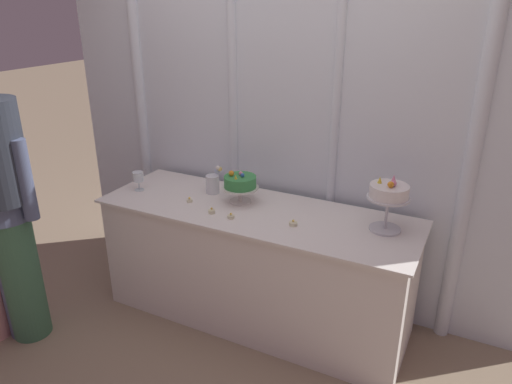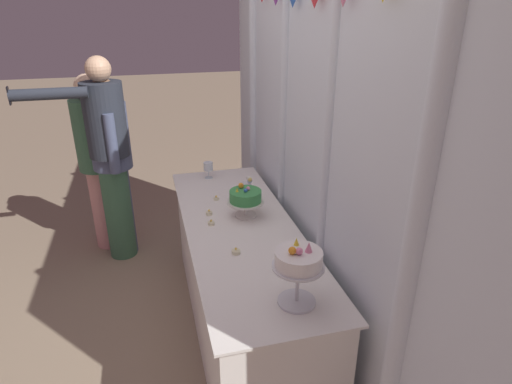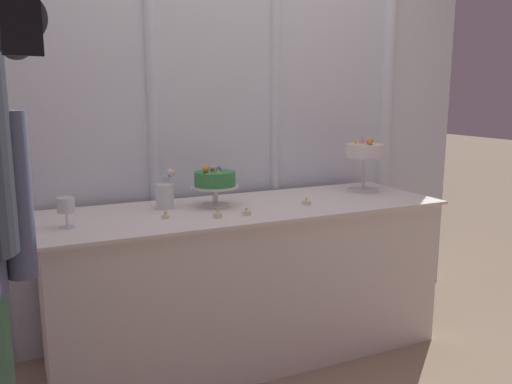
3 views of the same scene
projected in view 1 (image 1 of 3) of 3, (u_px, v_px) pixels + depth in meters
name	position (u px, v px, depth m)	size (l,w,h in m)	color
ground_plane	(249.00, 323.00, 3.20)	(24.00, 24.00, 0.00)	gray
draped_curtain	(285.00, 112.00, 3.10)	(3.42, 0.15, 2.57)	silver
cake_table	(256.00, 265.00, 3.13)	(2.04, 0.68, 0.80)	white
cake_display_nearleft	(240.00, 184.00, 3.04)	(0.24, 0.24, 0.21)	silver
cake_display_nearright	(389.00, 195.00, 2.64)	(0.24, 0.24, 0.32)	silver
wine_glass	(138.00, 177.00, 3.25)	(0.07, 0.07, 0.13)	silver
flower_vase	(213.00, 183.00, 3.21)	(0.11, 0.09, 0.20)	silver
tealight_far_left	(190.00, 200.00, 3.09)	(0.04, 0.04, 0.03)	beige
tealight_near_left	(212.00, 211.00, 2.93)	(0.04, 0.04, 0.04)	beige
tealight_near_right	(231.00, 217.00, 2.86)	(0.04, 0.04, 0.04)	beige
tealight_far_right	(293.00, 224.00, 2.77)	(0.05, 0.05, 0.04)	beige
guest_girl_blue_dress	(3.00, 198.00, 2.74)	(0.46, 0.81, 1.72)	#3D6B4C
guest_man_dark_suit	(5.00, 212.00, 2.81)	(0.48, 0.36, 1.55)	#4C5675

